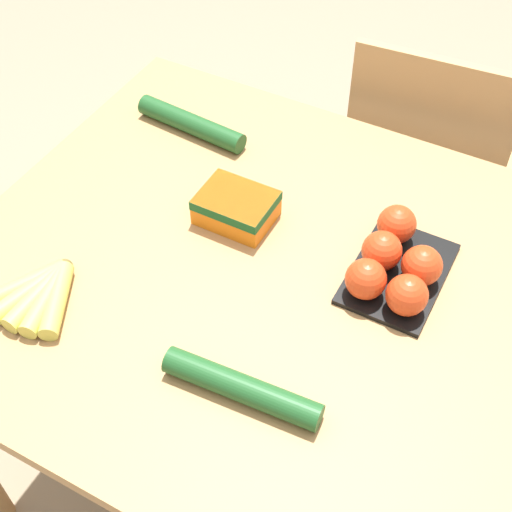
% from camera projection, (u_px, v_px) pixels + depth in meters
% --- Properties ---
extents(ground_plane, '(12.00, 12.00, 0.00)m').
position_uv_depth(ground_plane, '(256.00, 457.00, 1.88)').
color(ground_plane, gray).
extents(dining_table, '(1.09, 0.98, 0.77)m').
position_uv_depth(dining_table, '(256.00, 304.00, 1.39)').
color(dining_table, '#B27F4C').
rests_on(dining_table, ground_plane).
extents(chair, '(0.45, 0.43, 0.90)m').
position_uv_depth(chair, '(423.00, 176.00, 1.91)').
color(chair, tan).
rests_on(chair, ground_plane).
extents(banana_bunch, '(0.17, 0.17, 0.03)m').
position_uv_depth(banana_bunch, '(40.00, 293.00, 1.24)').
color(banana_bunch, brown).
rests_on(banana_bunch, dining_table).
extents(tomato_pack, '(0.16, 0.23, 0.08)m').
position_uv_depth(tomato_pack, '(395.00, 264.00, 1.26)').
color(tomato_pack, black).
rests_on(tomato_pack, dining_table).
extents(carrot_bag, '(0.14, 0.11, 0.06)m').
position_uv_depth(carrot_bag, '(236.00, 206.00, 1.37)').
color(carrot_bag, orange).
rests_on(carrot_bag, dining_table).
extents(cucumber_near, '(0.26, 0.06, 0.04)m').
position_uv_depth(cucumber_near, '(242.00, 388.00, 1.11)').
color(cucumber_near, '#1E5123').
rests_on(cucumber_near, dining_table).
extents(cucumber_far, '(0.26, 0.07, 0.04)m').
position_uv_depth(cucumber_far, '(191.00, 124.00, 1.55)').
color(cucumber_far, '#1E5123').
rests_on(cucumber_far, dining_table).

